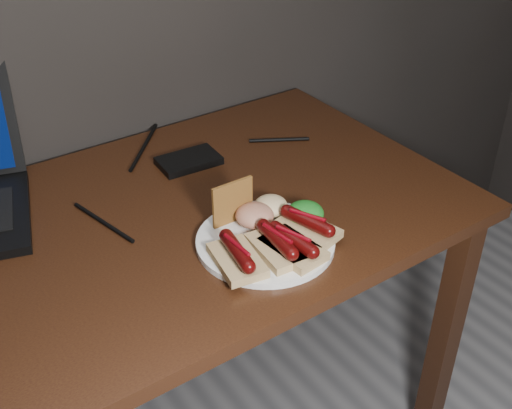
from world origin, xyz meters
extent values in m
cube|color=#381E0E|center=(0.00, 1.38, 0.73)|extent=(1.40, 0.70, 0.03)
cube|color=#381E0E|center=(0.65, 1.08, 0.36)|extent=(0.05, 0.05, 0.72)
cube|color=#381E0E|center=(0.65, 1.68, 0.36)|extent=(0.05, 0.05, 0.72)
cube|color=black|center=(0.25, 1.54, 0.76)|extent=(0.14, 0.09, 0.02)
cylinder|color=black|center=(0.00, 1.43, 0.75)|extent=(0.05, 0.18, 0.01)
cylinder|color=black|center=(0.20, 1.66, 0.75)|extent=(0.15, 0.17, 0.01)
cylinder|color=black|center=(0.48, 1.51, 0.75)|extent=(0.13, 0.08, 0.01)
cylinder|color=white|center=(0.22, 1.20, 0.76)|extent=(0.28, 0.28, 0.01)
cube|color=tan|center=(0.14, 1.17, 0.77)|extent=(0.09, 0.13, 0.02)
cylinder|color=#4F0507|center=(0.14, 1.17, 0.79)|extent=(0.04, 0.10, 0.02)
sphere|color=#4F0507|center=(0.13, 1.13, 0.79)|extent=(0.03, 0.02, 0.02)
sphere|color=#4F0507|center=(0.15, 1.22, 0.79)|extent=(0.03, 0.02, 0.02)
cylinder|color=#63040C|center=(0.14, 1.17, 0.80)|extent=(0.01, 0.07, 0.01)
cube|color=tan|center=(0.21, 1.16, 0.77)|extent=(0.08, 0.12, 0.02)
cylinder|color=#4F0507|center=(0.21, 1.16, 0.79)|extent=(0.03, 0.10, 0.02)
sphere|color=#4F0507|center=(0.21, 1.11, 0.79)|extent=(0.03, 0.02, 0.02)
sphere|color=#4F0507|center=(0.22, 1.21, 0.79)|extent=(0.03, 0.02, 0.02)
cylinder|color=#63040C|center=(0.21, 1.16, 0.80)|extent=(0.02, 0.07, 0.01)
cube|color=tan|center=(0.29, 1.17, 0.77)|extent=(0.10, 0.13, 0.02)
cylinder|color=#4F0507|center=(0.29, 1.17, 0.79)|extent=(0.05, 0.10, 0.02)
sphere|color=#4F0507|center=(0.30, 1.13, 0.79)|extent=(0.03, 0.02, 0.02)
sphere|color=#4F0507|center=(0.28, 1.22, 0.79)|extent=(0.03, 0.02, 0.02)
cylinder|color=#63040C|center=(0.29, 1.17, 0.80)|extent=(0.04, 0.07, 0.01)
cube|color=tan|center=(0.24, 1.14, 0.77)|extent=(0.08, 0.12, 0.02)
cylinder|color=#4F0507|center=(0.24, 1.14, 0.79)|extent=(0.04, 0.10, 0.02)
sphere|color=#4F0507|center=(0.24, 1.10, 0.79)|extent=(0.03, 0.02, 0.02)
sphere|color=#4F0507|center=(0.23, 1.19, 0.79)|extent=(0.03, 0.02, 0.02)
cylinder|color=#63040C|center=(0.24, 1.14, 0.80)|extent=(0.03, 0.07, 0.01)
cube|color=#A26B2C|center=(0.20, 1.28, 0.80)|extent=(0.09, 0.01, 0.08)
ellipsoid|color=#0F4F13|center=(0.31, 1.21, 0.78)|extent=(0.07, 0.07, 0.04)
ellipsoid|color=maroon|center=(0.23, 1.25, 0.78)|extent=(0.07, 0.07, 0.04)
ellipsoid|color=beige|center=(0.28, 1.27, 0.78)|extent=(0.06, 0.06, 0.04)
camera|label=1|loc=(-0.32, 0.45, 1.45)|focal=45.00mm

